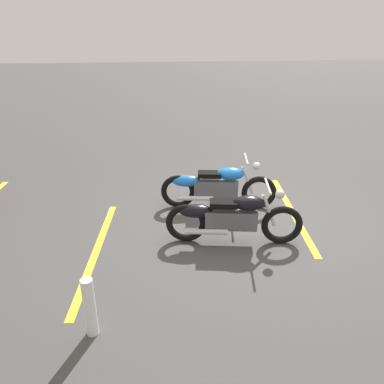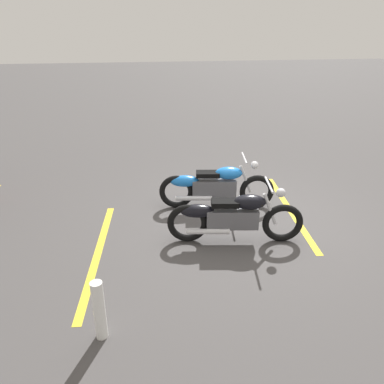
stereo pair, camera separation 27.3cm
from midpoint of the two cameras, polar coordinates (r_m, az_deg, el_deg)
The scene contains 6 objects.
ground_plane at distance 7.15m, azimuth 6.95°, elevation -4.28°, with size 60.00×60.00×0.00m, color #474444.
motorcycle_bright_foreground at distance 7.42m, azimuth 2.20°, elevation 0.94°, with size 2.22×0.62×1.04m.
motorcycle_dark_foreground at distance 6.28m, azimuth 4.70°, elevation -3.62°, with size 2.22×0.63×1.04m.
bollard_post at distance 4.69m, azimuth -15.27°, elevation -16.57°, with size 0.14×0.14×0.76m, color white.
parking_stripe_near at distance 7.70m, azimuth 13.32°, elevation -2.60°, with size 3.20×0.12×0.01m, color yellow.
parking_stripe_mid at distance 6.37m, azimuth -14.99°, elevation -8.79°, with size 3.20×0.12×0.01m, color yellow.
Camera 2 is at (1.91, 6.03, 3.37)m, focal length 36.03 mm.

